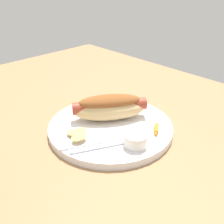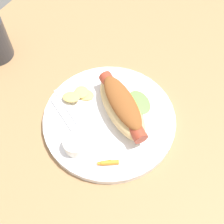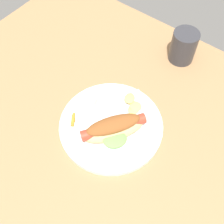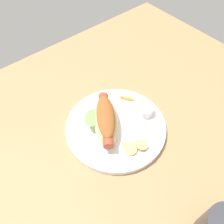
% 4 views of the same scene
% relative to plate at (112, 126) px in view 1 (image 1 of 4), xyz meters
% --- Properties ---
extents(ground_plane, '(1.20, 0.90, 0.02)m').
position_rel_plate_xyz_m(ground_plane, '(-0.02, -0.00, -0.02)').
color(ground_plane, '#9E754C').
extents(plate, '(0.28, 0.28, 0.02)m').
position_rel_plate_xyz_m(plate, '(0.00, 0.00, 0.00)').
color(plate, white).
rests_on(plate, ground_plane).
extents(hot_dog, '(0.15, 0.17, 0.06)m').
position_rel_plate_xyz_m(hot_dog, '(-0.02, 0.01, 0.04)').
color(hot_dog, '#DBB77A').
rests_on(hot_dog, plate).
extents(sauce_ramekin, '(0.05, 0.05, 0.03)m').
position_rel_plate_xyz_m(sauce_ramekin, '(0.09, -0.02, 0.02)').
color(sauce_ramekin, white).
rests_on(sauce_ramekin, plate).
extents(fork, '(0.07, 0.13, 0.00)m').
position_rel_plate_xyz_m(fork, '(0.05, -0.07, 0.01)').
color(fork, silver).
rests_on(fork, plate).
extents(knife, '(0.08, 0.14, 0.00)m').
position_rel_plate_xyz_m(knife, '(0.03, -0.08, 0.01)').
color(knife, silver).
rests_on(knife, plate).
extents(chips_pile, '(0.06, 0.06, 0.02)m').
position_rel_plate_xyz_m(chips_pile, '(-0.01, -0.09, 0.01)').
color(chips_pile, '#E6C161').
rests_on(chips_pile, plate).
extents(carrot_garnish, '(0.03, 0.04, 0.01)m').
position_rel_plate_xyz_m(carrot_garnish, '(0.09, 0.05, 0.01)').
color(carrot_garnish, orange).
rests_on(carrot_garnish, plate).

